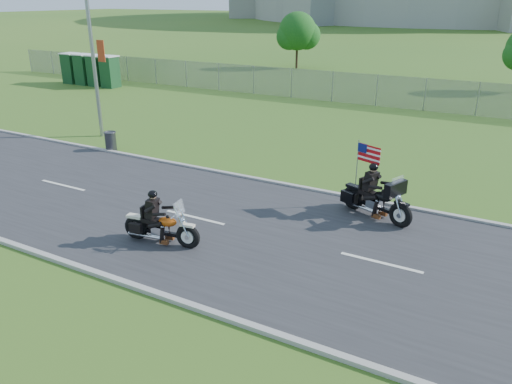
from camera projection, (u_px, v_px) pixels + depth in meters
The scene contains 14 objects.
ground at pixel (250, 232), 14.99m from camera, with size 420.00×420.00×0.00m, color #2C581B.
road at pixel (250, 231), 14.98m from camera, with size 120.00×8.00×0.04m, color #28282B.
curb_north at pixel (304, 188), 18.27m from camera, with size 120.00×0.18×0.12m, color #9E9B93.
curb_south at pixel (164, 297), 11.67m from camera, with size 120.00×0.18×0.12m, color #9E9B93.
fence at pixel (332, 87), 33.17m from camera, with size 60.00×0.03×2.00m, color gray.
streetlight at pixel (92, 18), 23.38m from camera, with size 0.90×2.46×10.00m.
porta_toilet_a at pixel (110, 72), 38.31m from camera, with size 1.10×1.10×2.30m, color #133E1C.
porta_toilet_b at pixel (97, 71), 38.94m from camera, with size 1.10×1.10×2.30m, color #133E1C.
porta_toilet_c at pixel (84, 70), 39.57m from camera, with size 1.10×1.10×2.30m, color #133E1C.
porta_toilet_d at pixel (71, 69), 40.20m from camera, with size 1.10×1.10×2.30m, color #133E1C.
tree_fence_mid at pixel (298, 33), 47.79m from camera, with size 3.96×3.69×5.30m.
motorcycle_lead at pixel (160, 227), 14.10m from camera, with size 2.41×0.82×1.62m.
motorcycle_follow at pixel (376, 200), 15.74m from camera, with size 2.55×1.34×2.22m.
trash_can at pixel (111, 142), 22.71m from camera, with size 0.50×0.50×0.87m, color #323136.
Camera 1 is at (6.70, -11.74, 6.61)m, focal length 35.00 mm.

